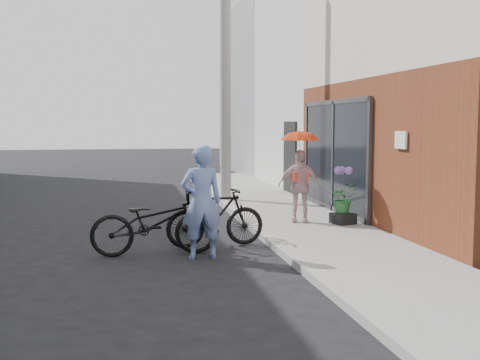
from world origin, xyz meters
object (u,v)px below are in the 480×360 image
object	(u,v)px
officer	(202,202)
bike_left	(154,222)
utility_pole	(226,69)
kimono_woman	(299,186)
planter	(343,218)
bike_right	(215,217)

from	to	relation	value
officer	bike_left	bearing A→B (deg)	-30.76
utility_pole	kimono_woman	distance (m)	4.76
utility_pole	bike_left	xyz separation A→B (m)	(-2.16, -5.85, -2.97)
utility_pole	bike_left	distance (m)	6.91
officer	bike_left	xyz separation A→B (m)	(-0.71, 0.36, -0.36)
kimono_woman	planter	xyz separation A→B (m)	(0.80, -0.37, -0.62)
bike_left	bike_right	xyz separation A→B (m)	(1.06, 0.47, -0.02)
officer	planter	distance (m)	3.72
utility_pole	planter	bearing A→B (deg)	-68.98
planter	kimono_woman	bearing A→B (deg)	154.89
officer	planter	xyz separation A→B (m)	(3.08, 1.97, -0.66)
bike_left	bike_right	distance (m)	1.16
officer	planter	bearing A→B (deg)	-151.07
bike_right	utility_pole	bearing A→B (deg)	-17.90
planter	bike_left	bearing A→B (deg)	-157.03
utility_pole	officer	bearing A→B (deg)	-103.13
bike_left	planter	world-z (taller)	bike_left
officer	kimono_woman	size ratio (longest dim) A/B	1.22
utility_pole	kimono_woman	xyz separation A→B (m)	(0.83, -3.87, -2.65)
utility_pole	bike_right	bearing A→B (deg)	-101.59
bike_left	bike_right	world-z (taller)	bike_left
utility_pole	bike_left	size ratio (longest dim) A/B	3.47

